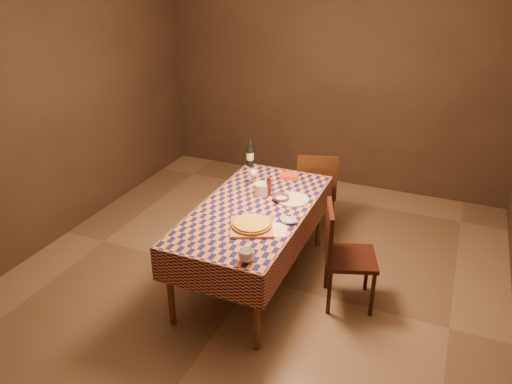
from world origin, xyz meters
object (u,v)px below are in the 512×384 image
pizza (252,224)px  chair_far (316,188)px  cutting_board (252,227)px  bowl (281,198)px  chair_right (342,251)px  dining_table (254,215)px  white_plate (293,199)px  wine_bottle (250,155)px

pizza → chair_far: bearing=85.2°
cutting_board → bowl: (0.04, 0.56, 0.01)m
chair_right → dining_table: bearing=-179.9°
pizza → white_plate: bearing=76.8°
pizza → chair_right: 0.81m
chair_right → pizza: bearing=-153.5°
wine_bottle → chair_far: bearing=21.4°
dining_table → white_plate: white_plate is taller
wine_bottle → cutting_board: bearing=-65.9°
bowl → chair_far: size_ratio=0.17×
cutting_board → bowl: bowl is taller
white_plate → chair_right: bearing=-26.3°
chair_far → bowl: bearing=-94.9°
dining_table → wine_bottle: 0.97m
dining_table → bowl: (0.17, 0.22, 0.10)m
bowl → chair_far: bearing=85.1°
wine_bottle → chair_far: 0.80m
bowl → white_plate: 0.11m
cutting_board → chair_far: size_ratio=0.37×
chair_far → chair_right: size_ratio=1.00×
dining_table → chair_far: bearing=77.5°
wine_bottle → bowl: bearing=-47.9°
chair_right → cutting_board: bearing=-153.5°
chair_far → chair_right: 1.25m
pizza → chair_far: 1.49m
dining_table → chair_far: 1.16m
dining_table → cutting_board: bearing=-69.6°
pizza → cutting_board: bearing=-90.0°
chair_far → white_plate: bearing=-88.6°
white_plate → chair_far: size_ratio=0.32×
chair_right → bowl: bearing=161.2°
cutting_board → chair_far: bearing=85.2°
dining_table → white_plate: size_ratio=6.20×
cutting_board → chair_right: bearing=26.5°
wine_bottle → chair_right: bearing=-35.2°
dining_table → wine_bottle: size_ratio=6.00×
bowl → wine_bottle: wine_bottle is taller
dining_table → chair_far: chair_far is taller
bowl → white_plate: bowl is taller
pizza → wine_bottle: (-0.54, 1.20, 0.08)m
dining_table → chair_right: (0.81, 0.00, -0.17)m
cutting_board → wine_bottle: bearing=114.1°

